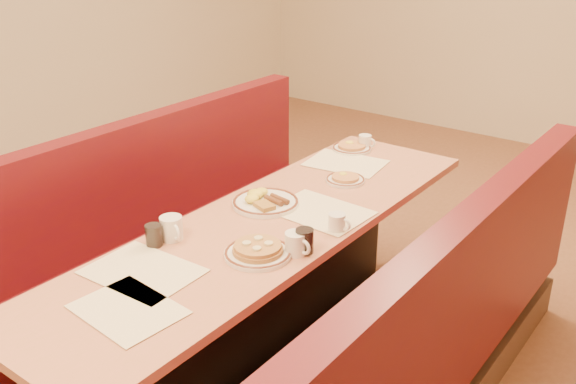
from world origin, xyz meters
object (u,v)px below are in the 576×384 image
Objects in this scene: booth_left at (162,252)px; coffee_mug_b at (172,228)px; coffee_mug_a at (296,243)px; coffee_mug_d at (365,142)px; soda_tumbler_near at (154,235)px; eggs_plate at (265,201)px; diner_table at (271,295)px; coffee_mug_c at (337,222)px; booth_right at (413,357)px; soda_tumbler_mid at (304,241)px; pancake_plate at (258,251)px.

booth_left is 0.77m from coffee_mug_b.
coffee_mug_a reaches higher than coffee_mug_d.
coffee_mug_b is 1.39× the size of soda_tumbler_near.
diner_table is at bearing -43.96° from eggs_plate.
coffee_mug_c is 1.01× the size of coffee_mug_d.
eggs_plate is (0.60, 0.13, 0.41)m from booth_left.
soda_tumbler_near is at bearing -155.06° from booth_right.
coffee_mug_b is at bearing -149.38° from coffee_mug_a.
coffee_mug_c and coffee_mug_d have the same top height.
soda_tumbler_mid is (-0.00, -0.24, 0.01)m from coffee_mug_c.
coffee_mug_d is (-0.45, 0.99, -0.00)m from coffee_mug_c.
pancake_plate reaches higher than diner_table.
booth_left is 23.83× the size of coffee_mug_c.
coffee_mug_b is 1.24× the size of coffee_mug_c.
pancake_plate is 0.87× the size of eggs_plate.
diner_table is 20.40× the size of coffee_mug_a.
coffee_mug_b is at bearing 77.55° from soda_tumbler_near.
booth_right is at bearing -56.11° from coffee_mug_d.
booth_right is 1.16m from soda_tumbler_near.
coffee_mug_b is at bearing -97.72° from coffee_mug_d.
eggs_plate reaches higher than pancake_plate.
booth_left reaches higher than coffee_mug_c.
booth_right is at bearing 0.00° from diner_table.
pancake_plate is 0.40m from coffee_mug_c.
booth_right is at bearing 0.00° from booth_left.
coffee_mug_b is (-0.96, -0.37, 0.44)m from booth_right.
soda_tumbler_mid is (-0.45, -0.13, 0.44)m from booth_right.
coffee_mug_c reaches higher than pancake_plate.
eggs_plate is at bearing 12.28° from booth_left.
booth_right is 26.60× the size of soda_tumbler_near.
booth_right reaches higher than coffee_mug_a.
coffee_mug_b is at bearing -138.40° from coffee_mug_c.
soda_tumbler_near is at bearing -148.38° from soda_tumbler_mid.
soda_tumbler_mid is at bearing -32.19° from eggs_plate.
diner_table is 1.00× the size of booth_right.
eggs_plate is 0.60m from soda_tumbler_near.
coffee_mug_d is 1.31m from soda_tumbler_mid.
eggs_plate is 2.98× the size of coffee_mug_c.
booth_left is at bearing 163.17° from pancake_plate.
booth_left is 1.46m from booth_right.
pancake_plate is 2.08× the size of coffee_mug_b.
coffee_mug_d is at bearing 129.18° from booth_right.
booth_right is 0.97m from eggs_plate.
eggs_plate is 0.49m from soda_tumbler_mid.
coffee_mug_b reaches higher than coffee_mug_a.
booth_right is 0.66m from coffee_mug_a.
eggs_plate is at bearing 151.06° from coffee_mug_a.
coffee_mug_d is 1.02× the size of soda_tumbler_mid.
booth_left reaches higher than eggs_plate.
pancake_plate is at bearing -133.93° from soda_tumbler_mid.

